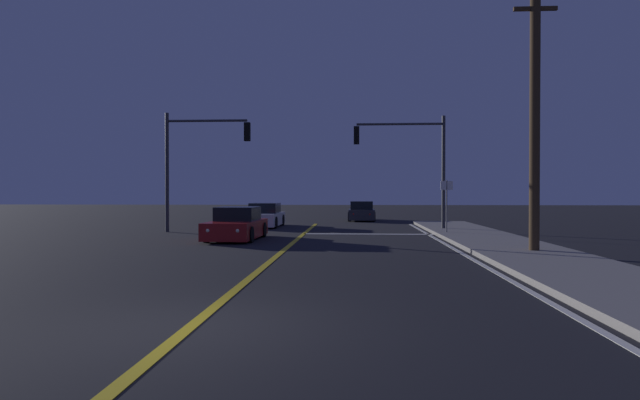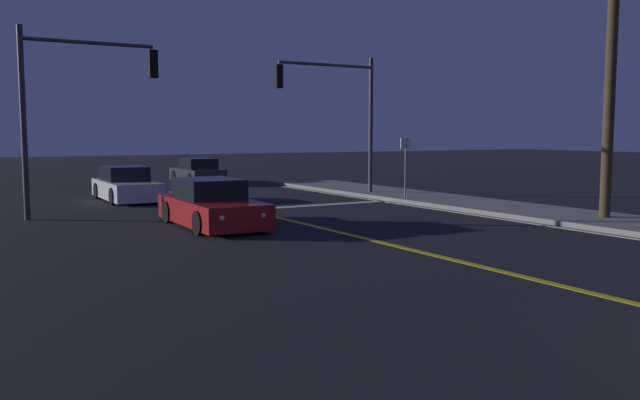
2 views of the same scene
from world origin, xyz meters
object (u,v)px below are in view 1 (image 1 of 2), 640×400
object	(u,v)px
traffic_signal_far_left	(197,152)
street_sign_corner	(447,198)
car_side_waiting_red	(237,225)
traffic_signal_near_right	(410,154)
car_lead_oncoming_white	(264,216)
car_far_approaching_charcoal	(362,212)
utility_pole_right	(535,104)

from	to	relation	value
traffic_signal_far_left	street_sign_corner	size ratio (longest dim) A/B	2.33
street_sign_corner	car_side_waiting_red	bearing A→B (deg)	-162.96
street_sign_corner	traffic_signal_near_right	bearing A→B (deg)	115.77
car_lead_oncoming_white	car_far_approaching_charcoal	bearing A→B (deg)	-126.84
car_lead_oncoming_white	car_side_waiting_red	xyz separation A→B (m)	(0.24, -8.61, 0.00)
car_side_waiting_red	traffic_signal_far_left	world-z (taller)	traffic_signal_far_left
car_lead_oncoming_white	traffic_signal_far_left	xyz separation A→B (m)	(-2.60, -4.45, 3.33)
traffic_signal_near_right	traffic_signal_far_left	xyz separation A→B (m)	(-10.48, -1.40, 0.02)
car_side_waiting_red	car_far_approaching_charcoal	bearing A→B (deg)	-107.47
car_far_approaching_charcoal	car_side_waiting_red	size ratio (longest dim) A/B	0.94
car_far_approaching_charcoal	utility_pole_right	size ratio (longest dim) A/B	0.48
car_side_waiting_red	street_sign_corner	bearing A→B (deg)	-161.89
utility_pole_right	street_sign_corner	bearing A→B (deg)	100.18
car_lead_oncoming_white	street_sign_corner	xyz separation A→B (m)	(9.24, -5.85, 1.10)
traffic_signal_far_left	street_sign_corner	distance (m)	12.12
car_far_approaching_charcoal	street_sign_corner	world-z (taller)	street_sign_corner
car_side_waiting_red	car_lead_oncoming_white	bearing A→B (deg)	-87.32
car_lead_oncoming_white	utility_pole_right	xyz separation A→B (m)	(10.64, -13.65, 4.08)
car_lead_oncoming_white	utility_pole_right	bearing A→B (deg)	128.38
traffic_signal_far_left	utility_pole_right	world-z (taller)	utility_pole_right
street_sign_corner	traffic_signal_far_left	bearing A→B (deg)	173.25
traffic_signal_near_right	traffic_signal_far_left	bearing A→B (deg)	7.61
car_far_approaching_charcoal	traffic_signal_near_right	world-z (taller)	traffic_signal_near_right
car_lead_oncoming_white	car_side_waiting_red	size ratio (longest dim) A/B	1.01
car_lead_oncoming_white	street_sign_corner	bearing A→B (deg)	148.10
car_lead_oncoming_white	car_far_approaching_charcoal	world-z (taller)	same
car_side_waiting_red	traffic_signal_far_left	distance (m)	6.04
traffic_signal_far_left	car_lead_oncoming_white	bearing A→B (deg)	59.74
car_far_approaching_charcoal	traffic_signal_far_left	world-z (taller)	traffic_signal_far_left
traffic_signal_near_right	utility_pole_right	bearing A→B (deg)	104.55
traffic_signal_far_left	utility_pole_right	bearing A→B (deg)	-34.80
car_lead_oncoming_white	street_sign_corner	world-z (taller)	street_sign_corner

